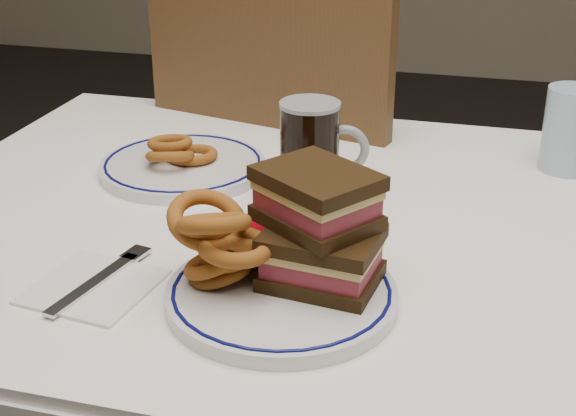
% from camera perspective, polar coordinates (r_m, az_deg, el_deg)
% --- Properties ---
extents(dining_table, '(1.27, 0.87, 0.75)m').
position_cam_1_polar(dining_table, '(1.11, 4.92, -5.87)').
color(dining_table, white).
rests_on(dining_table, floor).
extents(chair_far, '(0.55, 0.55, 0.99)m').
position_cam_1_polar(chair_far, '(1.60, 0.80, 0.23)').
color(chair_far, '#402A14').
rests_on(chair_far, floor).
extents(main_plate, '(0.25, 0.25, 0.02)m').
position_cam_1_polar(main_plate, '(0.87, -0.46, -6.15)').
color(main_plate, silver).
rests_on(main_plate, dining_table).
extents(reuben_sandwich, '(0.15, 0.15, 0.12)m').
position_cam_1_polar(reuben_sandwich, '(0.86, 2.25, -1.41)').
color(reuben_sandwich, black).
rests_on(reuben_sandwich, main_plate).
extents(onion_rings_main, '(0.13, 0.11, 0.12)m').
position_cam_1_polar(onion_rings_main, '(0.86, -4.74, -2.45)').
color(onion_rings_main, brown).
rests_on(onion_rings_main, main_plate).
extents(ketchup_ramekin, '(0.06, 0.06, 0.04)m').
position_cam_1_polar(ketchup_ramekin, '(0.93, -1.45, -1.98)').
color(ketchup_ramekin, white).
rests_on(ketchup_ramekin, main_plate).
extents(beer_mug, '(0.12, 0.08, 0.14)m').
position_cam_1_polar(beer_mug, '(1.10, 1.69, 4.15)').
color(beer_mug, black).
rests_on(beer_mug, dining_table).
extents(water_glass, '(0.08, 0.08, 0.13)m').
position_cam_1_polar(water_glass, '(1.27, 19.45, 5.28)').
color(water_glass, '#9DB9CB').
rests_on(water_glass, dining_table).
extents(far_plate, '(0.25, 0.25, 0.02)m').
position_cam_1_polar(far_plate, '(1.21, -7.48, 2.99)').
color(far_plate, silver).
rests_on(far_plate, dining_table).
extents(onion_rings_far, '(0.11, 0.11, 0.04)m').
position_cam_1_polar(onion_rings_far, '(1.21, -7.80, 4.00)').
color(onion_rings_far, brown).
rests_on(onion_rings_far, far_plate).
extents(napkin_fork, '(0.14, 0.17, 0.01)m').
position_cam_1_polar(napkin_fork, '(0.93, -13.54, -5.33)').
color(napkin_fork, white).
rests_on(napkin_fork, dining_table).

